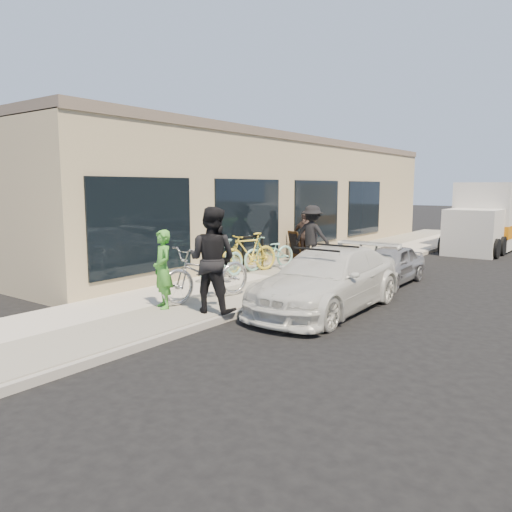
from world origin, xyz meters
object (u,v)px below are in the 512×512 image
Objects in this scene: cruiser_bike_a at (222,259)px; bystander_a at (312,235)px; moving_truck at (488,220)px; cruiser_bike_c at (249,252)px; sedan_silver at (389,265)px; woman_rider at (163,269)px; man_standing at (212,260)px; tandem_bike at (207,273)px; bystander_b at (305,235)px; bike_rack at (253,250)px; sedan_white at (328,279)px; sandwich_board at (299,245)px; cruiser_bike_b at (270,252)px.

bystander_a is (0.68, 3.37, 0.39)m from cruiser_bike_a.
moving_truck is 11.21m from cruiser_bike_c.
sedan_silver is 9.14m from moving_truck.
moving_truck is 15.03m from woman_rider.
moving_truck is 2.75× the size of man_standing.
cruiser_bike_c is (-1.41, 3.27, -0.03)m from tandem_bike.
bike_rack is at bearing -89.61° from bystander_b.
tandem_bike is at bearing -47.33° from cruiser_bike_c.
bystander_a is at bearing -45.80° from bystander_b.
sedan_white is at bearing -31.74° from bike_rack.
bike_rack is 4.62m from woman_rider.
man_standing is (0.95, 0.36, 0.23)m from woman_rider.
moving_truck is at bearing 85.79° from sandwich_board.
moving_truck reaches higher than woman_rider.
tandem_bike reaches higher than sandwich_board.
sedan_white is at bearing -89.52° from sedan_silver.
cruiser_bike_b is at bearing -169.48° from sedan_silver.
cruiser_bike_a is 1.99m from cruiser_bike_b.
cruiser_bike_c is at bearing 124.66° from tandem_bike.
tandem_bike is at bearing -67.58° from bike_rack.
sandwich_board is at bearing 112.00° from cruiser_bike_b.
bystander_b reaches higher than cruiser_bike_b.
woman_rider is 0.85× the size of bystander_a.
bystander_a is (-3.13, -8.38, -0.13)m from moving_truck.
bike_rack is at bearing 129.35° from woman_rider.
cruiser_bike_b is at bearing 140.11° from sedan_white.
tandem_bike is (-2.04, -4.67, 0.22)m from sedan_silver.
woman_rider is at bearing -136.47° from sedan_white.
cruiser_bike_a reaches higher than bike_rack.
moving_truck is 8.94m from bystander_a.
man_standing is 1.06× the size of cruiser_bike_b.
tandem_bike is at bearing -76.13° from bystander_b.
cruiser_bike_c is at bearing -86.36° from bike_rack.
sedan_silver is 0.54× the size of moving_truck.
bystander_b is (-1.39, 6.17, 0.21)m from tandem_bike.
sedan_silver is 1.34× the size of tandem_bike.
bystander_b is at bearing 19.39° from sandwich_board.
sedan_white is at bearing -90.62° from moving_truck.
cruiser_bike_b is (0.09, 1.99, -0.01)m from cruiser_bike_a.
sedan_white is at bearing 122.67° from bystander_a.
sedan_silver is 1.86× the size of bystander_b.
bystander_b is at bearing 123.56° from woman_rider.
cruiser_bike_b is (-1.25, 4.02, -0.08)m from tandem_bike.
cruiser_bike_a is at bearing -86.66° from bike_rack.
cruiser_bike_c is at bearing 129.82° from woman_rider.
moving_truck is 14.00m from tandem_bike.
sedan_silver is 1.75× the size of cruiser_bike_a.
bystander_b is at bearing -48.23° from bystander_a.
woman_rider reaches higher than cruiser_bike_b.
woman_rider reaches higher than bike_rack.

